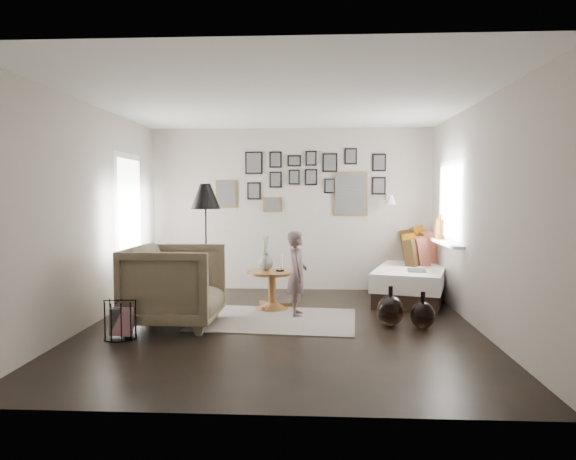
# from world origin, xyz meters

# --- Properties ---
(ground) EXTENTS (4.80, 4.80, 0.00)m
(ground) POSITION_xyz_m (0.00, 0.00, 0.00)
(ground) COLOR black
(ground) RESTS_ON ground
(wall_back) EXTENTS (4.50, 0.00, 4.50)m
(wall_back) POSITION_xyz_m (0.00, 2.40, 1.30)
(wall_back) COLOR #A69D91
(wall_back) RESTS_ON ground
(wall_front) EXTENTS (4.50, 0.00, 4.50)m
(wall_front) POSITION_xyz_m (0.00, -2.40, 1.30)
(wall_front) COLOR #A69D91
(wall_front) RESTS_ON ground
(wall_left) EXTENTS (0.00, 4.80, 4.80)m
(wall_left) POSITION_xyz_m (-2.25, 0.00, 1.30)
(wall_left) COLOR #A69D91
(wall_left) RESTS_ON ground
(wall_right) EXTENTS (0.00, 4.80, 4.80)m
(wall_right) POSITION_xyz_m (2.25, 0.00, 1.30)
(wall_right) COLOR #A69D91
(wall_right) RESTS_ON ground
(ceiling) EXTENTS (4.80, 4.80, 0.00)m
(ceiling) POSITION_xyz_m (0.00, 0.00, 2.60)
(ceiling) COLOR white
(ceiling) RESTS_ON wall_back
(door_left) EXTENTS (0.00, 2.14, 2.14)m
(door_left) POSITION_xyz_m (-2.23, 1.20, 1.05)
(door_left) COLOR white
(door_left) RESTS_ON wall_left
(window_right) EXTENTS (0.15, 1.32, 1.30)m
(window_right) POSITION_xyz_m (2.18, 1.34, 0.93)
(window_right) COLOR white
(window_right) RESTS_ON wall_right
(gallery_wall) EXTENTS (2.74, 0.03, 1.08)m
(gallery_wall) POSITION_xyz_m (0.29, 2.38, 1.74)
(gallery_wall) COLOR brown
(gallery_wall) RESTS_ON wall_back
(wall_sconce) EXTENTS (0.18, 0.36, 0.16)m
(wall_sconce) POSITION_xyz_m (1.55, 2.13, 1.46)
(wall_sconce) COLOR white
(wall_sconce) RESTS_ON wall_back
(rug) EXTENTS (2.05, 1.52, 0.01)m
(rug) POSITION_xyz_m (-0.10, 0.32, 0.01)
(rug) COLOR silver
(rug) RESTS_ON ground
(pedestal_table) EXTENTS (0.66, 0.66, 0.52)m
(pedestal_table) POSITION_xyz_m (-0.19, 0.92, 0.24)
(pedestal_table) COLOR brown
(pedestal_table) RESTS_ON ground
(vase) EXTENTS (0.19, 0.19, 0.47)m
(vase) POSITION_xyz_m (-0.27, 0.94, 0.66)
(vase) COLOR black
(vase) RESTS_ON pedestal_table
(candles) EXTENTS (0.11, 0.11, 0.25)m
(candles) POSITION_xyz_m (-0.08, 0.92, 0.64)
(candles) COLOR black
(candles) RESTS_ON pedestal_table
(daybed) EXTENTS (1.50, 2.30, 1.06)m
(daybed) POSITION_xyz_m (1.85, 1.89, 0.34)
(daybed) COLOR black
(daybed) RESTS_ON ground
(magazine_on_daybed) EXTENTS (0.27, 0.35, 0.02)m
(magazine_on_daybed) POSITION_xyz_m (1.80, 1.24, 0.49)
(magazine_on_daybed) COLOR black
(magazine_on_daybed) RESTS_ON daybed
(armchair) EXTENTS (1.07, 1.04, 0.96)m
(armchair) POSITION_xyz_m (-1.25, -0.01, 0.48)
(armchair) COLOR brown
(armchair) RESTS_ON ground
(armchair_cushion) EXTENTS (0.45, 0.47, 0.20)m
(armchair_cushion) POSITION_xyz_m (-1.22, 0.04, 0.48)
(armchair_cushion) COLOR beige
(armchair_cushion) RESTS_ON armchair
(floor_lamp) EXTENTS (0.39, 0.39, 1.69)m
(floor_lamp) POSITION_xyz_m (-1.08, 0.92, 1.46)
(floor_lamp) COLOR black
(floor_lamp) RESTS_ON ground
(magazine_basket) EXTENTS (0.37, 0.37, 0.41)m
(magazine_basket) POSITION_xyz_m (-1.70, -0.56, 0.20)
(magazine_basket) COLOR black
(magazine_basket) RESTS_ON ground
(demijohn_large) EXTENTS (0.32, 0.32, 0.47)m
(demijohn_large) POSITION_xyz_m (1.27, 0.11, 0.18)
(demijohn_large) COLOR black
(demijohn_large) RESTS_ON ground
(demijohn_small) EXTENTS (0.28, 0.28, 0.43)m
(demijohn_small) POSITION_xyz_m (1.62, -0.01, 0.16)
(demijohn_small) COLOR black
(demijohn_small) RESTS_ON ground
(child) EXTENTS (0.28, 0.41, 1.08)m
(child) POSITION_xyz_m (0.16, 0.56, 0.54)
(child) COLOR brown
(child) RESTS_ON ground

